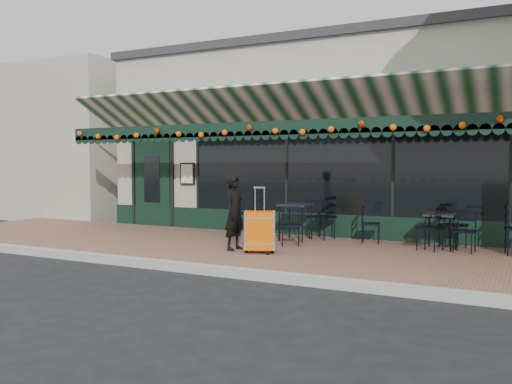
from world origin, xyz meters
The scene contains 16 objects.
ground centered at (0.00, 0.00, 0.00)m, with size 80.00×80.00×0.00m, color black.
sidewalk centered at (0.00, 2.00, 0.07)m, with size 18.00×4.00×0.15m, color brown.
curb centered at (0.00, -0.08, 0.07)m, with size 18.00×0.16×0.15m, color #9E9E99.
restaurant_building centered at (0.00, 7.84, 2.27)m, with size 12.00×9.60×4.50m.
neighbor_building_left centered at (-13.00, 8.00, 2.40)m, with size 12.00×8.00×4.80m, color #A8A194.
woman centered at (-0.92, 1.44, 0.84)m, with size 0.51×0.33×1.39m, color black.
suitcase centered at (-0.34, 1.31, 0.54)m, with size 0.59×0.47×1.18m.
cafe_table_a centered at (2.45, 3.26, 0.75)m, with size 0.54×0.54×0.66m.
cafe_table_b centered at (-0.43, 3.15, 0.83)m, with size 0.62×0.62×0.76m.
chair_a_left centered at (2.31, 3.01, 0.57)m, with size 0.42×0.42×0.84m, color black, non-canonical shape.
chair_a_right centered at (2.64, 3.54, 0.58)m, with size 0.43×0.43×0.85m, color black, non-canonical shape.
chair_a_front centered at (2.90, 3.06, 0.53)m, with size 0.38×0.38×0.76m, color black, non-canonical shape.
chair_b_left centered at (0.01, 3.57, 0.61)m, with size 0.46×0.46×0.93m, color black, non-canonical shape.
chair_b_right centered at (1.10, 3.39, 0.53)m, with size 0.38×0.38×0.77m, color black, non-canonical shape.
chair_b_front centered at (-0.22, 2.40, 0.54)m, with size 0.39×0.39×0.78m, color black, non-canonical shape.
chair_solo centered at (-1.81, 3.45, 0.62)m, with size 0.47×0.47×0.93m, color black, non-canonical shape.
Camera 1 is at (4.00, -7.26, 1.75)m, focal length 38.00 mm.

